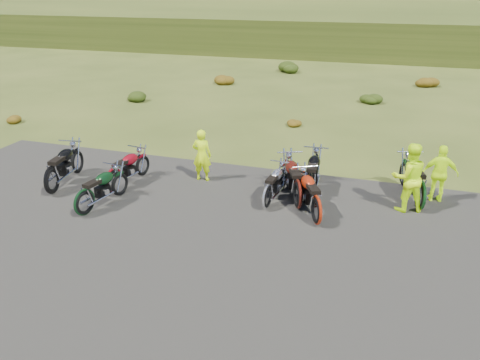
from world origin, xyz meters
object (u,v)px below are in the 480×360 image
(motorcycle_0, at_px, (54,194))
(person_middle, at_px, (202,156))
(motorcycle_3, at_px, (267,209))
(motorcycle_7, at_px, (418,209))

(motorcycle_0, bearing_deg, person_middle, -68.25)
(motorcycle_3, bearing_deg, motorcycle_7, -67.58)
(motorcycle_0, distance_m, motorcycle_7, 10.27)
(motorcycle_3, xyz_separation_m, person_middle, (-2.40, 1.29, 0.81))
(motorcycle_0, relative_size, person_middle, 1.44)
(motorcycle_0, distance_m, motorcycle_3, 6.21)
(motorcycle_3, distance_m, motorcycle_7, 4.09)
(motorcycle_7, bearing_deg, motorcycle_3, 92.17)
(motorcycle_0, height_order, motorcycle_7, motorcycle_0)
(motorcycle_0, height_order, person_middle, person_middle)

